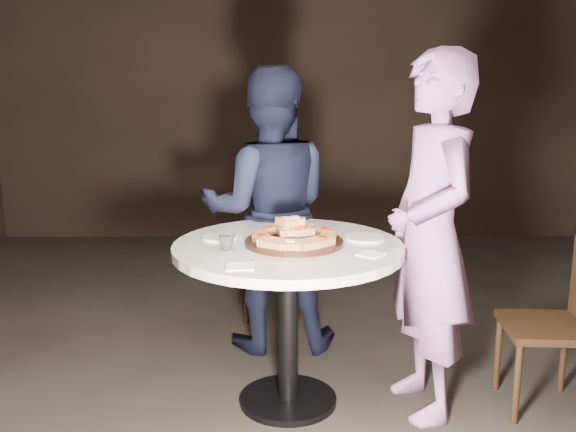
{
  "coord_description": "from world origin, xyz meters",
  "views": [
    {
      "loc": [
        -0.08,
        -3.05,
        1.68
      ],
      "look_at": [
        -0.06,
        0.06,
        0.99
      ],
      "focal_mm": 40.0,
      "sensor_mm": 36.0,
      "label": 1
    }
  ],
  "objects": [
    {
      "name": "serving_board",
      "position": [
        -0.03,
        0.01,
        0.87
      ],
      "size": [
        0.63,
        0.63,
        0.02
      ],
      "primitive_type": "cylinder",
      "rotation": [
        0.0,
        0.0,
        0.38
      ],
      "color": "black",
      "rests_on": "table"
    },
    {
      "name": "napkin_far",
      "position": [
        0.33,
        -0.18,
        0.86
      ],
      "size": [
        0.16,
        0.16,
        0.01
      ],
      "primitive_type": "cube",
      "rotation": [
        0.0,
        0.0,
        -0.63
      ],
      "color": "white",
      "rests_on": "table"
    },
    {
      "name": "floor",
      "position": [
        0.0,
        0.0,
        0.0
      ],
      "size": [
        7.0,
        7.0,
        0.0
      ],
      "primitive_type": "plane",
      "color": "black",
      "rests_on": "ground"
    },
    {
      "name": "diner_teal",
      "position": [
        0.63,
        -0.04,
        0.9
      ],
      "size": [
        0.55,
        0.73,
        1.81
      ],
      "primitive_type": "imported",
      "rotation": [
        0.0,
        0.0,
        -1.38
      ],
      "color": "#846199",
      "rests_on": "ground"
    },
    {
      "name": "focaccia_pile",
      "position": [
        -0.03,
        0.01,
        0.91
      ],
      "size": [
        0.42,
        0.43,
        0.12
      ],
      "rotation": [
        0.0,
        0.0,
        0.4
      ],
      "color": "#AC7042",
      "rests_on": "serving_board"
    },
    {
      "name": "chair_right",
      "position": [
        1.33,
        -0.04,
        0.5
      ],
      "size": [
        0.45,
        0.43,
        0.87
      ],
      "rotation": [
        0.0,
        0.0,
        -1.63
      ],
      "color": "black",
      "rests_on": "ground"
    },
    {
      "name": "plate_left",
      "position": [
        -0.41,
        0.12,
        0.86
      ],
      "size": [
        0.2,
        0.2,
        0.01
      ],
      "primitive_type": "cylinder",
      "rotation": [
        0.0,
        0.0,
        0.14
      ],
      "color": "white",
      "rests_on": "table"
    },
    {
      "name": "diner_navy",
      "position": [
        -0.17,
        0.76,
        0.86
      ],
      "size": [
        0.86,
        0.69,
        1.73
      ],
      "primitive_type": "imported",
      "rotation": [
        0.0,
        0.0,
        3.18
      ],
      "color": "black",
      "rests_on": "ground"
    },
    {
      "name": "chair_far",
      "position": [
        -0.16,
        1.24,
        0.57
      ],
      "size": [
        0.52,
        0.54,
        0.98
      ],
      "rotation": [
        0.0,
        0.0,
        3.29
      ],
      "color": "black",
      "rests_on": "ground"
    },
    {
      "name": "water_glass",
      "position": [
        -0.35,
        -0.1,
        0.9
      ],
      "size": [
        0.1,
        0.1,
        0.07
      ],
      "primitive_type": "imported",
      "rotation": [
        0.0,
        0.0,
        0.35
      ],
      "color": "silver",
      "rests_on": "table"
    },
    {
      "name": "napkin_near",
      "position": [
        -0.27,
        -0.37,
        0.86
      ],
      "size": [
        0.13,
        0.13,
        0.01
      ],
      "primitive_type": "cube",
      "rotation": [
        0.0,
        0.0,
        0.05
      ],
      "color": "white",
      "rests_on": "table"
    },
    {
      "name": "table",
      "position": [
        -0.06,
        0.01,
        0.7
      ],
      "size": [
        1.45,
        1.45,
        0.86
      ],
      "rotation": [
        0.0,
        0.0,
        0.33
      ],
      "color": "black",
      "rests_on": "ground"
    },
    {
      "name": "plate_right",
      "position": [
        0.33,
        0.11,
        0.86
      ],
      "size": [
        0.23,
        0.23,
        0.01
      ],
      "primitive_type": "cylinder",
      "rotation": [
        0.0,
        0.0,
        -0.11
      ],
      "color": "white",
      "rests_on": "table"
    }
  ]
}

